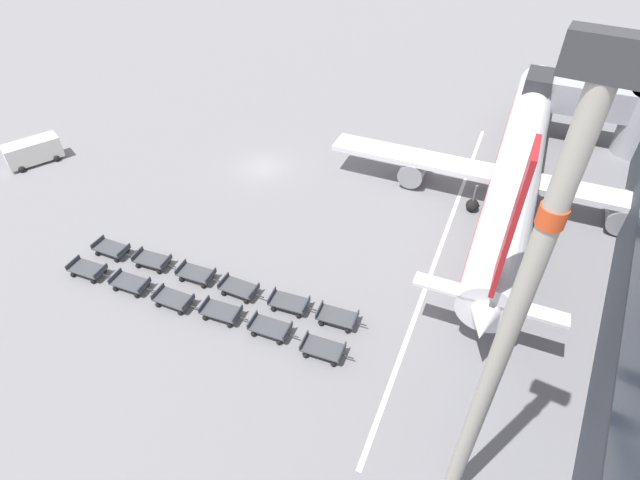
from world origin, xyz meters
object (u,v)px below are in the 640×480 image
(baggage_dolly_row_mid_a_col_e, at_px, (289,303))
(apron_light_mast, at_px, (506,337))
(baggage_dolly_row_near_col_c, at_px, (174,300))
(baggage_dolly_row_mid_a_col_a, at_px, (112,249))
(baggage_dolly_row_mid_a_col_d, at_px, (239,288))
(baggage_dolly_row_mid_a_col_f, at_px, (337,317))
(service_van, at_px, (33,151))
(baggage_dolly_row_mid_a_col_b, at_px, (152,260))
(baggage_dolly_row_near_col_b, at_px, (130,283))
(baggage_dolly_row_mid_a_col_c, at_px, (196,274))
(airplane, at_px, (518,167))
(baggage_dolly_row_near_col_e, at_px, (270,328))
(baggage_dolly_row_near_col_a, at_px, (88,270))
(baggage_dolly_row_near_col_f, at_px, (323,349))
(baggage_dolly_row_near_col_d, at_px, (221,312))

(baggage_dolly_row_mid_a_col_e, distance_m, apron_light_mast, 18.65)
(baggage_dolly_row_near_col_c, xyz_separation_m, baggage_dolly_row_mid_a_col_a, (-7.63, 1.58, 0.00))
(baggage_dolly_row_mid_a_col_d, relative_size, baggage_dolly_row_mid_a_col_f, 0.99)
(service_van, height_order, baggage_dolly_row_mid_a_col_b, service_van)
(baggage_dolly_row_near_col_b, bearing_deg, baggage_dolly_row_mid_a_col_c, 41.58)
(airplane, distance_m, baggage_dolly_row_near_col_e, 24.66)
(airplane, height_order, baggage_dolly_row_near_col_a, airplane)
(airplane, bearing_deg, baggage_dolly_row_mid_a_col_b, -133.79)
(baggage_dolly_row_near_col_a, distance_m, baggage_dolly_row_mid_a_col_e, 14.96)
(baggage_dolly_row_mid_a_col_b, bearing_deg, baggage_dolly_row_mid_a_col_a, -170.74)
(airplane, bearing_deg, baggage_dolly_row_mid_a_col_a, -137.60)
(baggage_dolly_row_mid_a_col_d, height_order, apron_light_mast, apron_light_mast)
(baggage_dolly_row_near_col_a, distance_m, baggage_dolly_row_mid_a_col_a, 2.45)
(baggage_dolly_row_near_col_c, height_order, baggage_dolly_row_near_col_e, same)
(baggage_dolly_row_near_col_a, xyz_separation_m, baggage_dolly_row_near_col_e, (14.40, 2.05, 0.00))
(baggage_dolly_row_near_col_b, xyz_separation_m, baggage_dolly_row_mid_a_col_e, (10.58, 3.94, 0.00))
(baggage_dolly_row_near_col_f, relative_size, baggage_dolly_row_mid_a_col_a, 1.00)
(baggage_dolly_row_near_col_f, bearing_deg, baggage_dolly_row_mid_a_col_d, 168.17)
(baggage_dolly_row_near_col_c, height_order, baggage_dolly_row_near_col_d, same)
(baggage_dolly_row_near_col_f, xyz_separation_m, apron_light_mast, (9.37, -4.24, 11.51))
(baggage_dolly_row_near_col_a, height_order, baggage_dolly_row_near_col_c, same)
(baggage_dolly_row_near_col_e, distance_m, baggage_dolly_row_mid_a_col_f, 4.38)
(baggage_dolly_row_near_col_e, xyz_separation_m, baggage_dolly_row_mid_a_col_d, (-3.83, 1.83, 0.00))
(baggage_dolly_row_mid_a_col_c, distance_m, baggage_dolly_row_mid_a_col_e, 7.28)
(baggage_dolly_row_near_col_a, bearing_deg, baggage_dolly_row_near_col_b, 8.08)
(baggage_dolly_row_mid_a_col_a, bearing_deg, baggage_dolly_row_near_col_f, -0.45)
(baggage_dolly_row_near_col_f, relative_size, baggage_dolly_row_mid_a_col_c, 1.00)
(service_van, relative_size, baggage_dolly_row_near_col_d, 1.55)
(service_van, relative_size, baggage_dolly_row_mid_a_col_c, 1.55)
(airplane, relative_size, baggage_dolly_row_mid_a_col_f, 11.87)
(baggage_dolly_row_near_col_f, bearing_deg, airplane, 75.19)
(baggage_dolly_row_mid_a_col_f, distance_m, apron_light_mast, 16.63)
(baggage_dolly_row_near_col_d, xyz_separation_m, baggage_dolly_row_near_col_f, (7.28, 0.72, 0.00))
(baggage_dolly_row_mid_a_col_a, height_order, baggage_dolly_row_mid_a_col_f, same)
(baggage_dolly_row_mid_a_col_e, bearing_deg, baggage_dolly_row_near_col_b, -159.58)
(baggage_dolly_row_near_col_c, distance_m, baggage_dolly_row_mid_a_col_e, 7.79)
(baggage_dolly_row_mid_a_col_b, distance_m, baggage_dolly_row_mid_a_col_e, 11.04)
(airplane, xyz_separation_m, baggage_dolly_row_mid_a_col_d, (-13.44, -20.71, -2.75))
(baggage_dolly_row_near_col_b, xyz_separation_m, baggage_dolly_row_mid_a_col_a, (-3.95, 1.92, 0.00))
(baggage_dolly_row_near_col_b, relative_size, baggage_dolly_row_mid_a_col_b, 1.00)
(baggage_dolly_row_near_col_e, distance_m, baggage_dolly_row_mid_a_col_c, 7.48)
(baggage_dolly_row_near_col_c, distance_m, baggage_dolly_row_mid_a_col_a, 7.79)
(service_van, bearing_deg, baggage_dolly_row_mid_a_col_d, -8.99)
(baggage_dolly_row_mid_a_col_f, bearing_deg, baggage_dolly_row_near_col_e, -138.34)
(baggage_dolly_row_near_col_d, height_order, baggage_dolly_row_near_col_f, same)
(baggage_dolly_row_near_col_d, xyz_separation_m, baggage_dolly_row_mid_a_col_d, (-0.27, 2.30, 0.00))
(baggage_dolly_row_near_col_a, relative_size, baggage_dolly_row_mid_a_col_c, 1.00)
(baggage_dolly_row_mid_a_col_a, bearing_deg, baggage_dolly_row_mid_a_col_c, 8.33)
(baggage_dolly_row_near_col_c, xyz_separation_m, baggage_dolly_row_near_col_f, (10.74, 1.44, 0.00))
(baggage_dolly_row_near_col_b, xyz_separation_m, baggage_dolly_row_near_col_f, (14.41, 1.77, 0.00))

